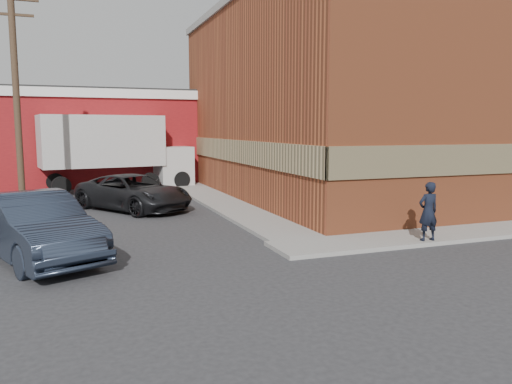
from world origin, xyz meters
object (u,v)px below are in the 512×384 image
object	(u,v)px
utility_pole	(16,92)
suv_a	(134,192)
sedan	(35,227)
man	(428,211)
brick_building	(366,101)
box_truck	(117,147)
warehouse	(63,137)

from	to	relation	value
utility_pole	suv_a	distance (m)	6.00
utility_pole	sedan	world-z (taller)	utility_pole
utility_pole	man	distance (m)	16.01
brick_building	man	distance (m)	12.07
brick_building	box_truck	distance (m)	13.42
warehouse	suv_a	xyz separation A→B (m)	(2.75, -12.36, -2.08)
warehouse	suv_a	bearing A→B (deg)	-77.45
man	box_truck	distance (m)	18.16
utility_pole	sedan	size ratio (longest dim) A/B	1.73
sedan	box_truck	distance (m)	15.02
brick_building	man	bearing A→B (deg)	-113.37
suv_a	box_truck	world-z (taller)	box_truck
warehouse	man	world-z (taller)	warehouse
utility_pole	warehouse	bearing A→B (deg)	82.23
suv_a	warehouse	bearing A→B (deg)	69.73
suv_a	sedan	bearing A→B (deg)	-147.40
box_truck	man	bearing A→B (deg)	-75.52
utility_pole	box_truck	world-z (taller)	utility_pole
sedan	box_truck	world-z (taller)	box_truck
warehouse	box_truck	size ratio (longest dim) A/B	1.94
man	brick_building	bearing A→B (deg)	-111.32
man	suv_a	size ratio (longest dim) A/B	0.32
brick_building	warehouse	world-z (taller)	brick_building
warehouse	box_truck	world-z (taller)	warehouse
utility_pole	sedan	distance (m)	9.40
sedan	box_truck	size ratio (longest dim) A/B	0.62
suv_a	utility_pole	bearing A→B (deg)	129.42
brick_building	warehouse	bearing A→B (deg)	142.80
man	box_truck	world-z (taller)	box_truck
warehouse	brick_building	bearing A→B (deg)	-37.20
utility_pole	box_truck	xyz separation A→B (m)	(4.27, 6.08, -2.43)
warehouse	man	xyz separation A→B (m)	(9.94, -21.55, -1.84)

